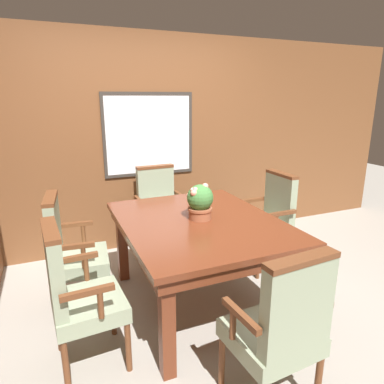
% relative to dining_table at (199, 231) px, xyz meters
% --- Properties ---
extents(ground_plane, '(14.00, 14.00, 0.00)m').
position_rel_dining_table_xyz_m(ground_plane, '(-0.04, -0.24, -0.68)').
color(ground_plane, '#A39E93').
extents(wall_back, '(7.20, 0.08, 2.45)m').
position_rel_dining_table_xyz_m(wall_back, '(-0.04, 1.45, 0.55)').
color(wall_back, brown).
rests_on(wall_back, ground_plane).
extents(dining_table, '(1.25, 1.56, 0.78)m').
position_rel_dining_table_xyz_m(dining_table, '(0.00, 0.00, 0.00)').
color(dining_table, maroon).
rests_on(dining_table, ground_plane).
extents(chair_left_near, '(0.48, 0.54, 1.01)m').
position_rel_dining_table_xyz_m(chair_left_near, '(-1.02, -0.35, -0.13)').
color(chair_left_near, brown).
rests_on(chair_left_near, ground_plane).
extents(chair_head_near, '(0.54, 0.48, 1.01)m').
position_rel_dining_table_xyz_m(chair_head_near, '(-0.02, -1.14, -0.13)').
color(chair_head_near, brown).
rests_on(chair_head_near, ground_plane).
extents(chair_right_far, '(0.46, 0.52, 1.01)m').
position_rel_dining_table_xyz_m(chair_right_far, '(0.98, 0.36, -0.13)').
color(chair_right_far, brown).
rests_on(chair_right_far, ground_plane).
extents(chair_left_far, '(0.49, 0.55, 1.01)m').
position_rel_dining_table_xyz_m(chair_left_far, '(-1.01, 0.35, -0.13)').
color(chair_left_far, brown).
rests_on(chair_left_far, ground_plane).
extents(chair_head_far, '(0.53, 0.47, 1.01)m').
position_rel_dining_table_xyz_m(chair_head_far, '(0.01, 1.13, -0.13)').
color(chair_head_far, brown).
rests_on(chair_head_far, ground_plane).
extents(potted_plant, '(0.22, 0.23, 0.30)m').
position_rel_dining_table_xyz_m(potted_plant, '(0.02, 0.03, 0.25)').
color(potted_plant, '#9E5638').
rests_on(potted_plant, dining_table).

